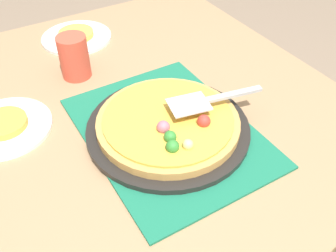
# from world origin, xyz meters

# --- Properties ---
(dining_table) EXTENTS (1.40, 1.00, 0.75)m
(dining_table) POSITION_xyz_m (0.00, 0.00, 0.64)
(dining_table) COLOR #9E7A56
(dining_table) RESTS_ON ground_plane
(placemat) EXTENTS (0.48, 0.36, 0.01)m
(placemat) POSITION_xyz_m (0.00, 0.00, 0.75)
(placemat) COLOR #196B4C
(placemat) RESTS_ON dining_table
(pizza_pan) EXTENTS (0.38, 0.38, 0.01)m
(pizza_pan) POSITION_xyz_m (0.00, 0.00, 0.76)
(pizza_pan) COLOR black
(pizza_pan) RESTS_ON placemat
(pizza) EXTENTS (0.33, 0.33, 0.05)m
(pizza) POSITION_xyz_m (0.00, -0.00, 0.78)
(pizza) COLOR tan
(pizza) RESTS_ON pizza_pan
(plate_near_left) EXTENTS (0.22, 0.22, 0.01)m
(plate_near_left) POSITION_xyz_m (-0.53, -0.03, 0.76)
(plate_near_left) COLOR white
(plate_near_left) RESTS_ON dining_table
(plate_far_right) EXTENTS (0.22, 0.22, 0.01)m
(plate_far_right) POSITION_xyz_m (-0.21, -0.33, 0.76)
(plate_far_right) COLOR white
(plate_far_right) RESTS_ON dining_table
(served_slice_left) EXTENTS (0.11, 0.11, 0.02)m
(served_slice_left) POSITION_xyz_m (-0.53, -0.03, 0.77)
(served_slice_left) COLOR #EAB747
(served_slice_left) RESTS_ON plate_near_left
(served_slice_right) EXTENTS (0.11, 0.11, 0.02)m
(served_slice_right) POSITION_xyz_m (-0.21, -0.33, 0.77)
(served_slice_right) COLOR gold
(served_slice_right) RESTS_ON plate_far_right
(cup_far) EXTENTS (0.08, 0.08, 0.12)m
(cup_far) POSITION_xyz_m (-0.33, -0.10, 0.81)
(cup_far) COLOR #E04C38
(cup_far) RESTS_ON dining_table
(pizza_server) EXTENTS (0.09, 0.23, 0.01)m
(pizza_server) POSITION_xyz_m (0.02, 0.10, 0.82)
(pizza_server) COLOR silver
(pizza_server) RESTS_ON pizza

